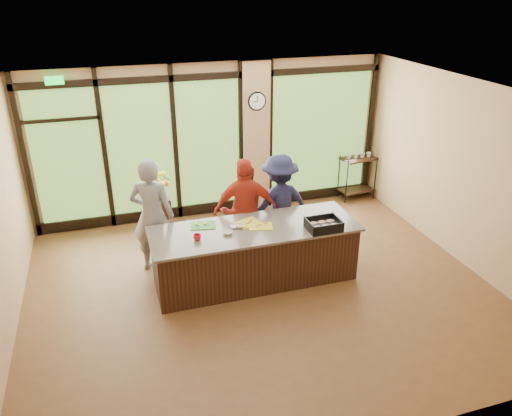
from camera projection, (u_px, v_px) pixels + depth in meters
floor at (260, 289)px, 7.74m from camera, size 7.00×7.00×0.00m
ceiling at (261, 95)px, 6.48m from camera, size 7.00×7.00×0.00m
back_wall at (213, 141)px, 9.71m from camera, size 7.00×0.00×7.00m
right_wall at (466, 174)px, 8.07m from camera, size 0.00×6.00×6.00m
window_wall at (222, 146)px, 9.76m from camera, size 6.90×0.12×3.00m
island_base at (255, 255)px, 7.82m from camera, size 3.10×1.00×0.88m
countertop at (255, 229)px, 7.63m from camera, size 3.20×1.10×0.04m
wall_clock at (257, 101)px, 9.51m from camera, size 0.36×0.04×0.36m
cook_left at (152, 216)px, 7.89m from camera, size 0.83×0.70×1.93m
cook_midleft at (243, 211)px, 8.40m from camera, size 0.83×0.67×1.64m
cook_midright at (246, 210)px, 8.25m from camera, size 1.11×0.61×1.79m
cook_right at (279, 203)px, 8.57m from camera, size 1.21×0.81×1.74m
roasting_pan at (323, 227)px, 7.56m from camera, size 0.50×0.39×0.09m
mixing_bowl at (315, 222)px, 7.71m from camera, size 0.38×0.38×0.08m
cutting_board_left at (203, 225)px, 7.67m from camera, size 0.43×0.35×0.01m
cutting_board_center at (261, 226)px, 7.65m from camera, size 0.42×0.35×0.01m
cutting_board_right at (248, 223)px, 7.76m from camera, size 0.45×0.39×0.01m
prep_bowl_near at (228, 233)px, 7.41m from camera, size 0.17×0.17×0.05m
prep_bowl_mid at (240, 226)px, 7.61m from camera, size 0.17×0.17×0.05m
prep_bowl_far at (234, 227)px, 7.61m from camera, size 0.14×0.14×0.03m
red_ramekin at (197, 237)px, 7.24m from camera, size 0.14×0.14×0.09m
flower_stand at (161, 216)px, 9.28m from camera, size 0.37×0.37×0.72m
flower_vase at (159, 191)px, 9.08m from camera, size 0.33×0.33×0.26m
bar_cart at (357, 171)px, 10.71m from camera, size 0.79×0.53×1.01m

